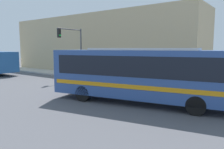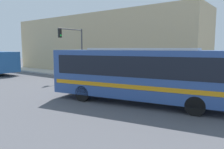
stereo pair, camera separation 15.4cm
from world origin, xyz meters
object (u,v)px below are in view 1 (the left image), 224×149
object	(u,v)px
city_bus	(143,72)
traffic_light_pole	(73,44)
parking_meter	(110,70)
fire_hydrant	(134,78)

from	to	relation	value
city_bus	traffic_light_pole	world-z (taller)	traffic_light_pole
city_bus	parking_meter	distance (m)	9.12
city_bus	fire_hydrant	size ratio (longest dim) A/B	16.63
traffic_light_pole	city_bus	bearing A→B (deg)	-114.02
parking_meter	fire_hydrant	bearing A→B (deg)	-90.00
fire_hydrant	city_bus	bearing A→B (deg)	-144.81
fire_hydrant	parking_meter	size ratio (longest dim) A/B	0.49
city_bus	parking_meter	size ratio (longest dim) A/B	8.18
fire_hydrant	parking_meter	distance (m)	2.78
fire_hydrant	traffic_light_pole	size ratio (longest dim) A/B	0.13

